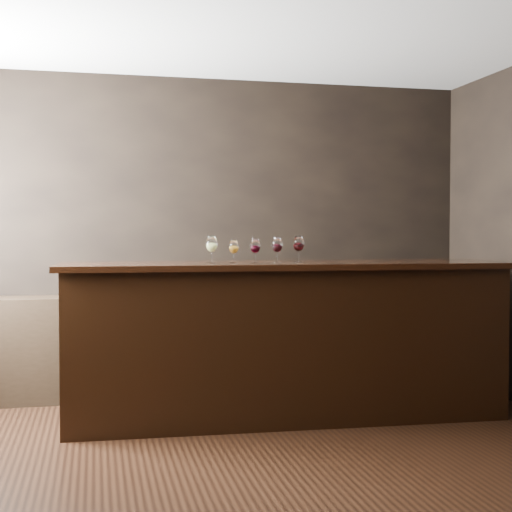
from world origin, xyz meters
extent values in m
plane|color=black|center=(0.00, 0.00, 0.00)|extent=(5.00, 5.00, 0.00)
cube|color=black|center=(0.00, 2.25, 1.40)|extent=(5.00, 0.02, 2.80)
cube|color=black|center=(0.00, -2.25, 1.40)|extent=(5.00, 0.02, 2.80)
cube|color=black|center=(0.51, 1.05, 0.57)|extent=(3.30, 0.86, 1.15)
cube|color=black|center=(0.51, 1.05, 1.17)|extent=(3.42, 0.94, 0.04)
cube|color=black|center=(-0.63, 2.03, 0.44)|extent=(2.43, 0.40, 0.87)
cylinder|color=white|center=(-0.06, 1.05, 1.19)|extent=(0.07, 0.07, 0.00)
cylinder|color=white|center=(-0.06, 1.05, 1.23)|extent=(0.01, 0.01, 0.08)
ellipsoid|color=white|center=(-0.06, 1.05, 1.33)|extent=(0.09, 0.09, 0.12)
cylinder|color=white|center=(-0.06, 1.05, 1.39)|extent=(0.06, 0.06, 0.01)
ellipsoid|color=#C4CA6E|center=(-0.06, 1.05, 1.31)|extent=(0.07, 0.07, 0.06)
cylinder|color=white|center=(0.11, 1.07, 1.19)|extent=(0.06, 0.06, 0.00)
cylinder|color=white|center=(0.11, 1.07, 1.23)|extent=(0.01, 0.01, 0.07)
ellipsoid|color=white|center=(0.11, 1.07, 1.31)|extent=(0.07, 0.07, 0.10)
cylinder|color=white|center=(0.11, 1.07, 1.36)|extent=(0.05, 0.05, 0.01)
ellipsoid|color=orange|center=(0.11, 1.07, 1.29)|extent=(0.06, 0.06, 0.05)
cylinder|color=white|center=(0.27, 1.02, 1.19)|extent=(0.06, 0.06, 0.00)
cylinder|color=white|center=(0.27, 1.02, 1.23)|extent=(0.01, 0.01, 0.07)
ellipsoid|color=white|center=(0.27, 1.02, 1.32)|extent=(0.08, 0.08, 0.11)
cylinder|color=white|center=(0.27, 1.02, 1.36)|extent=(0.06, 0.06, 0.01)
ellipsoid|color=black|center=(0.27, 1.02, 1.30)|extent=(0.06, 0.06, 0.05)
cylinder|color=white|center=(0.44, 1.05, 1.19)|extent=(0.07, 0.07, 0.00)
cylinder|color=white|center=(0.44, 1.05, 1.23)|extent=(0.01, 0.01, 0.07)
ellipsoid|color=white|center=(0.44, 1.05, 1.32)|extent=(0.08, 0.08, 0.11)
cylinder|color=white|center=(0.44, 1.05, 1.37)|extent=(0.06, 0.06, 0.01)
ellipsoid|color=black|center=(0.44, 1.05, 1.30)|extent=(0.06, 0.06, 0.05)
cylinder|color=white|center=(0.62, 1.08, 1.19)|extent=(0.07, 0.07, 0.00)
cylinder|color=white|center=(0.62, 1.08, 1.23)|extent=(0.01, 0.01, 0.08)
ellipsoid|color=white|center=(0.62, 1.08, 1.33)|extent=(0.09, 0.09, 0.12)
cylinder|color=white|center=(0.62, 1.08, 1.38)|extent=(0.06, 0.06, 0.01)
ellipsoid|color=black|center=(0.62, 1.08, 1.31)|extent=(0.07, 0.07, 0.06)
camera|label=1|loc=(-0.90, -4.14, 1.43)|focal=50.00mm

